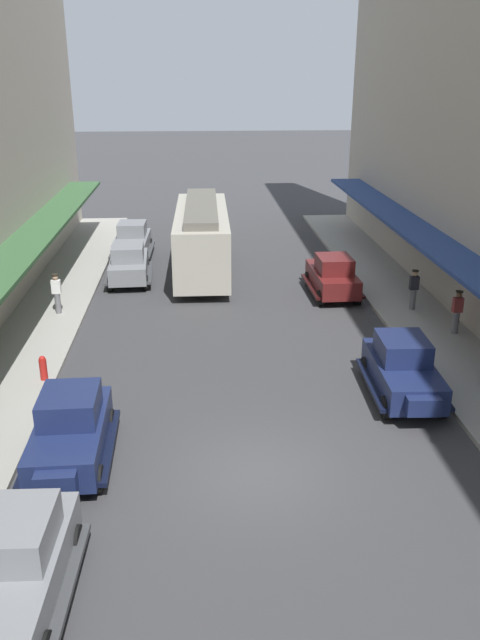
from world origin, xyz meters
The scene contains 12 objects.
ground_plane centered at (0.00, 0.00, 0.00)m, with size 200.00×200.00×0.00m, color #38383A.
parked_car_0 centered at (4.65, 13.52, 0.94)m, with size 2.22×4.29×1.84m.
parked_car_1 centered at (-4.86, -3.98, 0.94)m, with size 2.25×4.30×1.84m.
parked_car_2 centered at (4.85, 3.84, 0.94)m, with size 2.27×4.31×1.84m.
parked_car_3 centered at (-4.81, 20.59, 0.94)m, with size 2.21×4.29×1.84m.
parked_car_4 centered at (-4.59, 16.12, 0.94)m, with size 2.29×4.31×1.84m.
parked_car_5 centered at (-4.67, 0.88, 0.94)m, with size 2.20×4.28×1.84m.
streetcar centered at (-1.09, 17.39, 1.90)m, with size 2.66×9.64×3.46m.
fire_hydrant centered at (-6.35, 5.41, 0.56)m, with size 0.24×0.24×0.82m.
pedestrian_0 centered at (-7.07, 11.60, 1.01)m, with size 0.36×0.28×1.67m.
pedestrian_1 centered at (8.30, 8.36, 1.01)m, with size 0.36×0.28×1.67m.
pedestrian_2 centered at (7.54, 11.08, 1.01)m, with size 0.36×0.28×1.67m.
Camera 1 is at (-1.35, -13.68, 9.40)m, focal length 36.29 mm.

